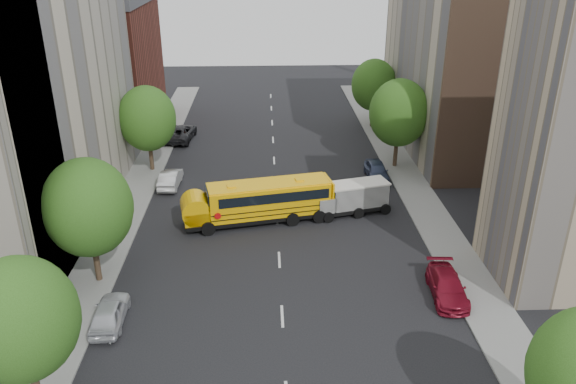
{
  "coord_description": "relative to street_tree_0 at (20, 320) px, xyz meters",
  "views": [
    {
      "loc": [
        -0.73,
        -33.38,
        18.93
      ],
      "look_at": [
        0.73,
        2.0,
        3.02
      ],
      "focal_mm": 35.0,
      "sensor_mm": 36.0,
      "label": 1
    }
  ],
  "objects": [
    {
      "name": "sidewalk_left",
      "position": [
        -0.5,
        19.0,
        -4.58
      ],
      "size": [
        3.0,
        80.0,
        0.12
      ],
      "primitive_type": "cube",
      "color": "slate",
      "rests_on": "ground"
    },
    {
      "name": "street_tree_1",
      "position": [
        0.0,
        10.0,
        0.31
      ],
      "size": [
        5.12,
        5.12,
        7.9
      ],
      "color": "#38281C",
      "rests_on": "ground"
    },
    {
      "name": "ground",
      "position": [
        11.0,
        14.0,
        -4.64
      ],
      "size": [
        120.0,
        120.0,
        0.0
      ],
      "primitive_type": "plane",
      "color": "black",
      "rests_on": "ground"
    },
    {
      "name": "street_tree_5",
      "position": [
        22.0,
        40.0,
        0.06
      ],
      "size": [
        4.86,
        4.86,
        7.51
      ],
      "color": "#38281C",
      "rests_on": "ground"
    },
    {
      "name": "sidewalk_right",
      "position": [
        22.5,
        19.0,
        -4.58
      ],
      "size": [
        3.0,
        80.0,
        0.12
      ],
      "primitive_type": "cube",
      "color": "slate",
      "rests_on": "ground"
    },
    {
      "name": "parked_car_0",
      "position": [
        1.71,
        5.78,
        -3.95
      ],
      "size": [
        1.72,
        4.08,
        1.38
      ],
      "primitive_type": "imported",
      "rotation": [
        0.0,
        0.0,
        3.16
      ],
      "color": "silver",
      "rests_on": "ground"
    },
    {
      "name": "parked_car_3",
      "position": [
        20.6,
        7.55,
        -3.97
      ],
      "size": [
        2.18,
        4.72,
        1.34
      ],
      "primitive_type": "imported",
      "rotation": [
        0.0,
        0.0,
        -0.07
      ],
      "color": "maroon",
      "rests_on": "ground"
    },
    {
      "name": "parked_car_4",
      "position": [
        19.8,
        25.27,
        -3.9
      ],
      "size": [
        1.78,
        4.35,
        1.48
      ],
      "primitive_type": "imported",
      "rotation": [
        0.0,
        0.0,
        0.01
      ],
      "color": "#35405E",
      "rests_on": "ground"
    },
    {
      "name": "street_tree_0",
      "position": [
        0.0,
        0.0,
        0.0
      ],
      "size": [
        4.8,
        4.8,
        7.41
      ],
      "color": "#38281C",
      "rests_on": "ground"
    },
    {
      "name": "building_left_redbrick",
      "position": [
        -7.0,
        42.0,
        1.86
      ],
      "size": [
        10.0,
        15.0,
        13.0
      ],
      "primitive_type": "cube",
      "color": "maroon",
      "rests_on": "ground"
    },
    {
      "name": "parked_car_2",
      "position": [
        1.4,
        36.39,
        -3.85
      ],
      "size": [
        3.17,
        5.93,
        1.59
      ],
      "primitive_type": "imported",
      "rotation": [
        0.0,
        0.0,
        3.04
      ],
      "color": "black",
      "rests_on": "ground"
    },
    {
      "name": "building_right_sidewall",
      "position": [
        29.0,
        23.0,
        4.36
      ],
      "size": [
        10.1,
        0.3,
        18.0
      ],
      "primitive_type": "cube",
      "color": "brown",
      "rests_on": "ground"
    },
    {
      "name": "safari_truck",
      "position": [
        16.69,
        18.7,
        -3.36
      ],
      "size": [
        5.96,
        3.37,
        2.42
      ],
      "rotation": [
        0.0,
        0.0,
        0.26
      ],
      "color": "black",
      "rests_on": "ground"
    },
    {
      "name": "street_tree_4",
      "position": [
        22.0,
        28.0,
        0.43
      ],
      "size": [
        5.25,
        5.25,
        8.1
      ],
      "color": "#38281C",
      "rests_on": "ground"
    },
    {
      "name": "parked_car_1",
      "position": [
        2.2,
        24.32,
        -3.95
      ],
      "size": [
        1.62,
        4.27,
        1.39
      ],
      "primitive_type": "imported",
      "rotation": [
        0.0,
        0.0,
        3.11
      ],
      "color": "silver",
      "rests_on": "ground"
    },
    {
      "name": "school_bus",
      "position": [
        9.61,
        17.52,
        -2.92
      ],
      "size": [
        11.21,
        4.6,
        3.09
      ],
      "rotation": [
        0.0,
        0.0,
        0.2
      ],
      "color": "black",
      "rests_on": "ground"
    },
    {
      "name": "building_left_cream",
      "position": [
        -7.0,
        20.0,
        5.36
      ],
      "size": [
        10.0,
        26.0,
        20.0
      ],
      "primitive_type": "cube",
      "color": "beige",
      "rests_on": "ground"
    },
    {
      "name": "street_tree_2",
      "position": [
        0.0,
        28.0,
        0.19
      ],
      "size": [
        4.99,
        4.99,
        7.71
      ],
      "color": "#38281C",
      "rests_on": "ground"
    },
    {
      "name": "lane_markings",
      "position": [
        11.0,
        24.0,
        -4.64
      ],
      "size": [
        0.15,
        64.0,
        0.01
      ],
      "primitive_type": "cube",
      "color": "silver",
      "rests_on": "ground"
    },
    {
      "name": "building_right_far",
      "position": [
        29.0,
        34.0,
        4.36
      ],
      "size": [
        10.0,
        22.0,
        18.0
      ],
      "primitive_type": "cube",
      "color": "#B9AA90",
      "rests_on": "ground"
    }
  ]
}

